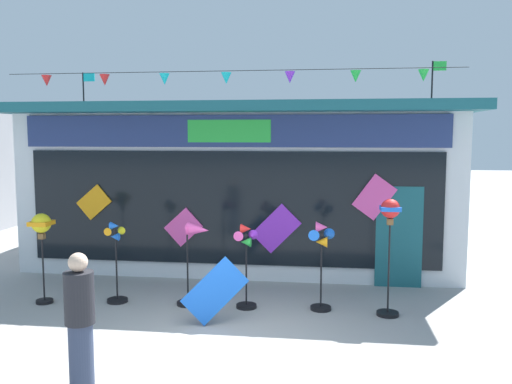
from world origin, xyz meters
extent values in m
plane|color=#9E9B99|center=(0.00, 0.00, 0.00)|extent=(80.00, 80.00, 0.00)
cube|color=silver|center=(-0.57, 6.21, 1.72)|extent=(9.38, 5.78, 3.45)
cube|color=#195660|center=(-0.57, 5.83, 3.55)|extent=(9.78, 6.54, 0.20)
cube|color=navy|center=(-0.57, 3.28, 3.07)|extent=(8.63, 0.08, 0.64)
cube|color=green|center=(-0.57, 3.25, 3.07)|extent=(1.69, 0.04, 0.45)
cube|color=black|center=(-0.57, 3.29, 1.51)|extent=(8.44, 0.06, 2.32)
cube|color=#195660|center=(2.80, 3.29, 1.00)|extent=(0.90, 0.07, 2.00)
cube|color=orange|center=(-3.46, 3.23, 1.59)|extent=(0.78, 0.03, 0.76)
cube|color=#EA4CA3|center=(-1.54, 3.23, 1.10)|extent=(0.83, 0.03, 0.82)
cube|color=purple|center=(0.39, 3.23, 1.12)|extent=(1.02, 0.03, 1.02)
cube|color=#EA4CA3|center=(2.31, 3.23, 1.79)|extent=(0.87, 0.03, 0.92)
cylinder|color=black|center=(-0.57, 2.99, 4.23)|extent=(9.00, 0.01, 0.01)
cone|color=red|center=(-4.27, 2.99, 4.09)|extent=(0.20, 0.20, 0.22)
cone|color=red|center=(-3.04, 2.99, 4.09)|extent=(0.20, 0.20, 0.22)
cone|color=#19B7BC|center=(-1.81, 2.99, 4.09)|extent=(0.20, 0.20, 0.22)
cone|color=#19B7BC|center=(-0.57, 2.99, 4.09)|extent=(0.20, 0.20, 0.22)
cone|color=purple|center=(0.66, 2.99, 4.09)|extent=(0.20, 0.20, 0.22)
cone|color=green|center=(1.89, 2.99, 4.09)|extent=(0.20, 0.20, 0.22)
cone|color=green|center=(3.12, 2.99, 4.09)|extent=(0.20, 0.20, 0.22)
cylinder|color=black|center=(-5.01, 6.21, 4.13)|extent=(0.04, 0.04, 0.98)
cube|color=#19B7BC|center=(-4.85, 6.21, 4.50)|extent=(0.32, 0.02, 0.22)
cylinder|color=black|center=(3.86, 6.21, 4.20)|extent=(0.04, 0.04, 1.12)
cube|color=green|center=(4.02, 6.21, 4.64)|extent=(0.32, 0.02, 0.22)
cylinder|color=black|center=(-3.60, 1.38, 0.03)|extent=(0.30, 0.30, 0.06)
cylinder|color=black|center=(-3.60, 1.38, 0.64)|extent=(0.03, 0.03, 1.28)
sphere|color=yellow|center=(-3.60, 1.38, 1.45)|extent=(0.34, 0.34, 0.34)
cube|color=orange|center=(-3.60, 1.38, 1.45)|extent=(0.35, 0.35, 0.08)
cube|color=brown|center=(-3.60, 1.38, 1.22)|extent=(0.10, 0.10, 0.10)
cylinder|color=black|center=(-2.33, 1.60, 0.03)|extent=(0.37, 0.37, 0.06)
cylinder|color=black|center=(-2.33, 1.60, 0.65)|extent=(0.03, 0.03, 1.30)
cylinder|color=black|center=(-2.33, 1.56, 1.30)|extent=(0.06, 0.04, 0.06)
cone|color=yellow|center=(-2.23, 1.56, 1.30)|extent=(0.14, 0.15, 0.14)
cone|color=blue|center=(-2.33, 1.56, 1.40)|extent=(0.15, 0.14, 0.14)
cone|color=orange|center=(-2.43, 1.56, 1.30)|extent=(0.14, 0.15, 0.14)
cone|color=blue|center=(-2.33, 1.56, 1.20)|extent=(0.15, 0.14, 0.14)
cylinder|color=black|center=(-1.03, 1.62, 0.03)|extent=(0.40, 0.40, 0.06)
cylinder|color=black|center=(-1.03, 1.62, 0.68)|extent=(0.03, 0.03, 1.35)
cone|color=#EA4CA3|center=(-0.82, 1.62, 1.35)|extent=(0.46, 0.35, 0.24)
cylinder|color=#EA4CA3|center=(-1.03, 1.62, 1.35)|extent=(0.03, 0.16, 0.16)
cylinder|color=black|center=(0.02, 1.59, 0.03)|extent=(0.36, 0.36, 0.06)
cylinder|color=black|center=(0.02, 1.59, 0.64)|extent=(0.03, 0.03, 1.29)
cylinder|color=black|center=(0.02, 1.55, 1.29)|extent=(0.06, 0.04, 0.06)
cone|color=purple|center=(0.14, 1.55, 1.29)|extent=(0.17, 0.18, 0.17)
cone|color=red|center=(0.02, 1.55, 1.40)|extent=(0.18, 0.17, 0.17)
cone|color=#EA4CA3|center=(-0.09, 1.55, 1.29)|extent=(0.17, 0.18, 0.17)
cone|color=green|center=(0.02, 1.55, 1.17)|extent=(0.18, 0.17, 0.17)
cylinder|color=black|center=(1.31, 1.66, 0.03)|extent=(0.36, 0.36, 0.06)
cylinder|color=black|center=(1.31, 1.66, 0.66)|extent=(0.03, 0.03, 1.32)
cylinder|color=black|center=(1.31, 1.62, 1.32)|extent=(0.06, 0.04, 0.06)
cone|color=blue|center=(1.44, 1.62, 1.32)|extent=(0.19, 0.20, 0.19)
cone|color=#EA4CA3|center=(1.31, 1.62, 1.45)|extent=(0.20, 0.19, 0.19)
cone|color=blue|center=(1.18, 1.62, 1.32)|extent=(0.19, 0.20, 0.19)
cone|color=orange|center=(1.31, 1.62, 1.19)|extent=(0.20, 0.19, 0.19)
cylinder|color=black|center=(2.42, 1.51, 0.03)|extent=(0.37, 0.37, 0.06)
cylinder|color=black|center=(2.42, 1.51, 0.82)|extent=(0.03, 0.03, 1.64)
sphere|color=red|center=(2.42, 1.51, 1.80)|extent=(0.32, 0.32, 0.32)
cube|color=blue|center=(2.42, 1.51, 1.80)|extent=(0.32, 0.32, 0.07)
cube|color=brown|center=(2.42, 1.51, 1.58)|extent=(0.10, 0.10, 0.10)
cylinder|color=#333D56|center=(-1.38, -1.78, 0.43)|extent=(0.28, 0.28, 0.86)
cylinder|color=#232328|center=(-1.38, -1.78, 1.16)|extent=(0.34, 0.34, 0.60)
sphere|color=beige|center=(-1.38, -1.78, 1.57)|extent=(0.22, 0.22, 0.22)
cube|color=blue|center=(-0.35, 0.75, 0.53)|extent=(1.07, 0.33, 1.07)
camera|label=1|loc=(1.40, -7.39, 3.00)|focal=37.72mm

